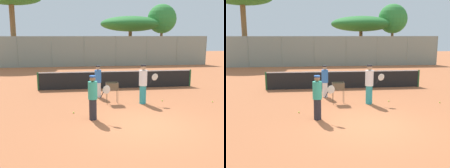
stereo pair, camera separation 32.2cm
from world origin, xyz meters
The scene contains 12 objects.
ground_plane centered at (0.00, 0.00, 0.00)m, with size 80.00×80.00×0.00m, color #B7663D.
tennis_net centered at (0.00, 6.81, 0.56)m, with size 9.48×0.10×1.07m.
back_fence centered at (0.00, 18.10, 1.53)m, with size 22.99×0.08×3.06m.
tree_0 centered at (4.13, 23.12, 4.47)m, with size 7.25×7.25×5.39m.
tree_1 centered at (7.82, 22.38, 5.04)m, with size 3.44×3.44×6.79m.
player_white_outfit centered at (0.68, 3.08, 0.96)m, with size 0.95×0.38×1.86m.
player_red_cap centered at (-1.82, 1.00, 0.90)m, with size 0.88×0.42×1.73m.
player_yellow_shirt centered at (-1.33, 4.66, 0.86)m, with size 0.34×0.90×1.66m.
ball_cart centered at (-0.78, 3.30, 0.77)m, with size 0.56×0.41×1.01m.
tennis_ball_0 centered at (4.10, 2.83, 0.03)m, with size 0.07×0.07×0.07m, color #D1E54C.
tennis_ball_2 centered at (-2.59, 1.91, 0.03)m, with size 0.07×0.07×0.07m, color #D1E54C.
tennis_ball_3 centered at (1.73, 3.34, 0.03)m, with size 0.07×0.07×0.07m, color #D1E54C.
Camera 1 is at (-2.39, -8.75, 3.26)m, focal length 42.00 mm.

